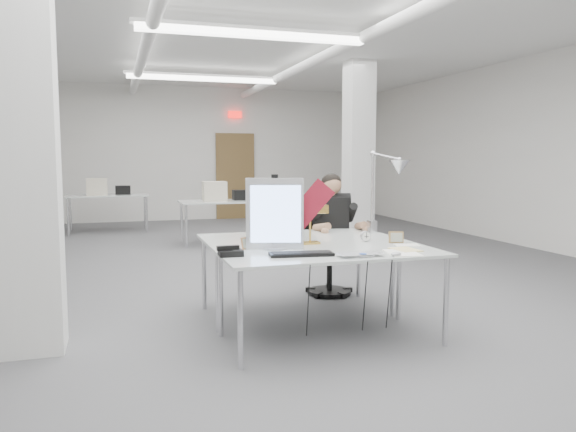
{
  "coord_description": "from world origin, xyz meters",
  "views": [
    {
      "loc": [
        -1.67,
        -6.71,
        1.52
      ],
      "look_at": [
        -0.21,
        -2.0,
        1.0
      ],
      "focal_mm": 35.0,
      "sensor_mm": 36.0,
      "label": 1
    }
  ],
  "objects_px": {
    "desk_phone": "(231,253)",
    "beige_monitor": "(275,217)",
    "monitor": "(275,214)",
    "bankers_lamp": "(310,224)",
    "desk_main": "(331,253)",
    "laptop": "(363,256)",
    "seated_person": "(332,214)",
    "office_chair": "(330,245)",
    "architect_lamp": "(384,190)"
  },
  "relations": [
    {
      "from": "desk_phone",
      "to": "beige_monitor",
      "type": "relative_size",
      "value": 0.43
    },
    {
      "from": "monitor",
      "to": "beige_monitor",
      "type": "xyz_separation_m",
      "value": [
        0.19,
        0.64,
        -0.1
      ]
    },
    {
      "from": "bankers_lamp",
      "to": "monitor",
      "type": "bearing_deg",
      "value": -140.81
    },
    {
      "from": "desk_main",
      "to": "laptop",
      "type": "height_order",
      "value": "laptop"
    },
    {
      "from": "bankers_lamp",
      "to": "seated_person",
      "type": "bearing_deg",
      "value": 72.5
    },
    {
      "from": "desk_main",
      "to": "office_chair",
      "type": "bearing_deg",
      "value": 68.77
    },
    {
      "from": "laptop",
      "to": "beige_monitor",
      "type": "height_order",
      "value": "beige_monitor"
    },
    {
      "from": "beige_monitor",
      "to": "architect_lamp",
      "type": "bearing_deg",
      "value": -9.78
    },
    {
      "from": "beige_monitor",
      "to": "architect_lamp",
      "type": "height_order",
      "value": "architect_lamp"
    },
    {
      "from": "desk_main",
      "to": "office_chair",
      "type": "xyz_separation_m",
      "value": [
        0.58,
        1.49,
        -0.18
      ]
    },
    {
      "from": "seated_person",
      "to": "laptop",
      "type": "height_order",
      "value": "seated_person"
    },
    {
      "from": "bankers_lamp",
      "to": "desk_main",
      "type": "bearing_deg",
      "value": -72.63
    },
    {
      "from": "seated_person",
      "to": "laptop",
      "type": "relative_size",
      "value": 2.65
    },
    {
      "from": "bankers_lamp",
      "to": "architect_lamp",
      "type": "distance_m",
      "value": 0.95
    },
    {
      "from": "monitor",
      "to": "laptop",
      "type": "height_order",
      "value": "monitor"
    },
    {
      "from": "office_chair",
      "to": "beige_monitor",
      "type": "bearing_deg",
      "value": -125.34
    },
    {
      "from": "office_chair",
      "to": "monitor",
      "type": "bearing_deg",
      "value": -111.06
    },
    {
      "from": "desk_main",
      "to": "desk_phone",
      "type": "distance_m",
      "value": 0.82
    },
    {
      "from": "desk_phone",
      "to": "architect_lamp",
      "type": "distance_m",
      "value": 1.83
    },
    {
      "from": "desk_main",
      "to": "monitor",
      "type": "bearing_deg",
      "value": 149.67
    },
    {
      "from": "desk_main",
      "to": "bankers_lamp",
      "type": "bearing_deg",
      "value": 94.05
    },
    {
      "from": "laptop",
      "to": "office_chair",
      "type": "bearing_deg",
      "value": 74.65
    },
    {
      "from": "desk_main",
      "to": "bankers_lamp",
      "type": "distance_m",
      "value": 0.46
    },
    {
      "from": "architect_lamp",
      "to": "office_chair",
      "type": "bearing_deg",
      "value": 103.76
    },
    {
      "from": "desk_main",
      "to": "beige_monitor",
      "type": "height_order",
      "value": "beige_monitor"
    },
    {
      "from": "office_chair",
      "to": "seated_person",
      "type": "relative_size",
      "value": 1.21
    },
    {
      "from": "architect_lamp",
      "to": "beige_monitor",
      "type": "bearing_deg",
      "value": 166.94
    },
    {
      "from": "laptop",
      "to": "architect_lamp",
      "type": "xyz_separation_m",
      "value": [
        0.7,
        1.06,
        0.43
      ]
    },
    {
      "from": "monitor",
      "to": "architect_lamp",
      "type": "xyz_separation_m",
      "value": [
        1.24,
        0.47,
        0.15
      ]
    },
    {
      "from": "office_chair",
      "to": "bankers_lamp",
      "type": "height_order",
      "value": "office_chair"
    },
    {
      "from": "laptop",
      "to": "bankers_lamp",
      "type": "bearing_deg",
      "value": 99.89
    },
    {
      "from": "bankers_lamp",
      "to": "architect_lamp",
      "type": "relative_size",
      "value": 0.39
    },
    {
      "from": "bankers_lamp",
      "to": "desk_phone",
      "type": "distance_m",
      "value": 0.9
    },
    {
      "from": "bankers_lamp",
      "to": "beige_monitor",
      "type": "xyz_separation_m",
      "value": [
        -0.19,
        0.46,
        0.03
      ]
    },
    {
      "from": "seated_person",
      "to": "beige_monitor",
      "type": "distance_m",
      "value": 0.98
    },
    {
      "from": "beige_monitor",
      "to": "architect_lamp",
      "type": "relative_size",
      "value": 0.47
    },
    {
      "from": "monitor",
      "to": "desk_phone",
      "type": "relative_size",
      "value": 3.24
    },
    {
      "from": "monitor",
      "to": "bankers_lamp",
      "type": "distance_m",
      "value": 0.44
    },
    {
      "from": "laptop",
      "to": "architect_lamp",
      "type": "bearing_deg",
      "value": 54.86
    },
    {
      "from": "desk_main",
      "to": "office_chair",
      "type": "relative_size",
      "value": 1.61
    },
    {
      "from": "seated_person",
      "to": "desk_main",
      "type": "bearing_deg",
      "value": -94.78
    },
    {
      "from": "architect_lamp",
      "to": "monitor",
      "type": "bearing_deg",
      "value": -163.1
    },
    {
      "from": "desk_main",
      "to": "seated_person",
      "type": "bearing_deg",
      "value": 68.1
    },
    {
      "from": "desk_main",
      "to": "architect_lamp",
      "type": "distance_m",
      "value": 1.18
    },
    {
      "from": "office_chair",
      "to": "beige_monitor",
      "type": "relative_size",
      "value": 2.64
    },
    {
      "from": "beige_monitor",
      "to": "seated_person",
      "type": "bearing_deg",
      "value": 34.56
    },
    {
      "from": "office_chair",
      "to": "bankers_lamp",
      "type": "distance_m",
      "value": 1.29
    },
    {
      "from": "seated_person",
      "to": "beige_monitor",
      "type": "xyz_separation_m",
      "value": [
        -0.8,
        -0.56,
        0.06
      ]
    },
    {
      "from": "monitor",
      "to": "desk_main",
      "type": "bearing_deg",
      "value": -13.68
    },
    {
      "from": "bankers_lamp",
      "to": "desk_phone",
      "type": "relative_size",
      "value": 1.92
    }
  ]
}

